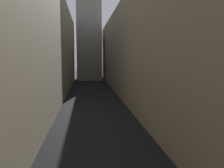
% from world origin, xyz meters
% --- Properties ---
extents(ground_plane, '(264.00, 264.00, 0.00)m').
position_xyz_m(ground_plane, '(0.00, 48.00, 0.00)').
color(ground_plane, black).
extents(building_block_left, '(12.77, 108.00, 20.85)m').
position_xyz_m(building_block_left, '(-11.88, 50.00, 10.42)').
color(building_block_left, gray).
rests_on(building_block_left, ground).
extents(building_block_right, '(12.28, 108.00, 19.25)m').
position_xyz_m(building_block_right, '(11.64, 50.00, 9.62)').
color(building_block_right, gray).
rests_on(building_block_right, ground).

